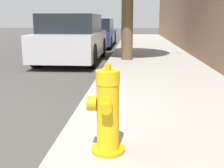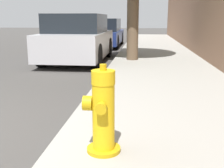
# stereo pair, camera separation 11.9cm
# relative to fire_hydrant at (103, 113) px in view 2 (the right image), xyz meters

# --- Properties ---
(sidewalk_slab) EXTENTS (2.69, 40.00, 0.13)m
(sidewalk_slab) POSITION_rel_fire_hydrant_xyz_m (0.81, 0.21, -0.44)
(sidewalk_slab) COLOR #99968E
(sidewalk_slab) RESTS_ON ground_plane
(fire_hydrant) EXTENTS (0.34, 0.34, 0.81)m
(fire_hydrant) POSITION_rel_fire_hydrant_xyz_m (0.00, 0.00, 0.00)
(fire_hydrant) COLOR #C39C11
(fire_hydrant) RESTS_ON sidewalk_slab
(parked_car_near) EXTENTS (1.77, 3.86, 1.46)m
(parked_car_near) POSITION_rel_fire_hydrant_xyz_m (-1.69, 6.32, 0.20)
(parked_car_near) COLOR #B7B7BC
(parked_car_near) RESTS_ON ground_plane
(parked_car_mid) EXTENTS (1.81, 4.18, 1.34)m
(parked_car_mid) POSITION_rel_fire_hydrant_xyz_m (-1.66, 11.39, 0.14)
(parked_car_mid) COLOR navy
(parked_car_mid) RESTS_ON ground_plane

